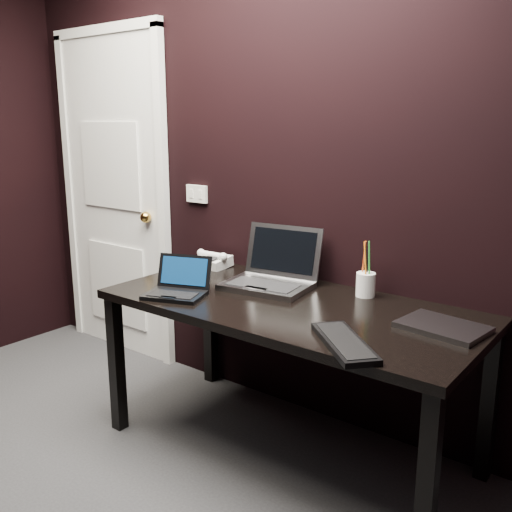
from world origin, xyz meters
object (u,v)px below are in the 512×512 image
Objects in this scene: mobile_phone at (185,268)px; pen_cup at (366,283)px; desk at (289,319)px; desk_phone at (213,260)px; silver_laptop at (271,276)px; closed_laptop at (443,327)px; ext_keyboard at (344,343)px; door at (115,197)px; netbook at (177,288)px.

pen_cup reaches higher than mobile_phone.
mobile_phone is at bearing 175.53° from desk.
desk_phone is 0.80× the size of pen_cup.
closed_laptop is at bearing -4.92° from silver_laptop.
desk_phone is at bearing 153.66° from ext_keyboard.
mobile_phone is (0.94, -0.32, -0.27)m from door.
door is at bearing 172.87° from closed_laptop.
desk_phone is (-1.14, 0.56, 0.03)m from ext_keyboard.
ext_keyboard is (0.66, -0.46, -0.04)m from silver_laptop.
pen_cup is (0.93, 0.24, 0.02)m from mobile_phone.
desk_phone reaches higher than closed_laptop.
desk_phone is at bearing 87.30° from mobile_phone.
door is 1.73m from desk.
silver_laptop reaches higher than desk.
silver_laptop is 0.49m from desk_phone.
closed_laptop is 1.32× the size of pen_cup.
netbook is 0.92m from ext_keyboard.
mobile_phone is (-0.01, -0.21, -0.00)m from desk_phone.
silver_laptop is 0.50m from mobile_phone.
mobile_phone is at bearing -92.70° from desk_phone.
netbook is 0.47m from silver_laptop.
desk is at bearing -127.11° from pen_cup.
netbook is 0.36m from mobile_phone.
netbook is at bearing -164.92° from closed_laptop.
ext_keyboard is 1.83× the size of desk_phone.
pen_cup is at bearing 52.89° from desk.
netbook is (-0.48, -0.22, 0.11)m from desk.
pen_cup is at bearing 14.49° from mobile_phone.
pen_cup reaches higher than desk_phone.
silver_laptop is at bearing -163.18° from pen_cup.
silver_laptop reaches higher than desk_phone.
desk_phone is at bearing 113.74° from netbook.
pen_cup is at bearing 154.55° from closed_laptop.
desk is at bearing -12.82° from door.
pen_cup is (-0.44, 0.21, 0.05)m from closed_laptop.
desk is 0.40m from pen_cup.
door is at bearing 171.51° from silver_laptop.
mobile_phone is (-0.23, 0.28, 0.00)m from netbook.
door reaches higher than desk_phone.
closed_laptop is (2.31, -0.29, -0.29)m from door.
mobile_phone reaches higher than ext_keyboard.
pen_cup is at bearing -2.43° from door.
silver_laptop is 0.89m from closed_laptop.
ext_keyboard is 0.44m from closed_laptop.
ext_keyboard is at bearing -69.99° from pen_cup.
netbook is 1.27× the size of pen_cup.
door reaches higher than ext_keyboard.
closed_laptop is (0.66, 0.09, 0.09)m from desk.
pen_cup is (0.92, 0.03, 0.02)m from desk_phone.
pen_cup reaches higher than desk.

